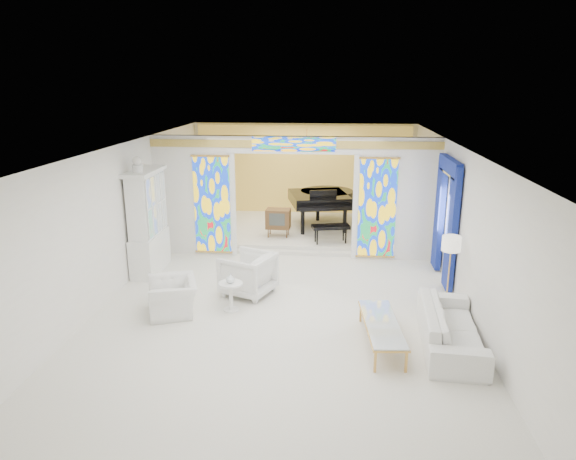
# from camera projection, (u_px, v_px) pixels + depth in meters

# --- Properties ---
(floor) EXTENTS (12.00, 12.00, 0.00)m
(floor) POSITION_uv_depth(u_px,v_px,m) (287.00, 285.00, 11.11)
(floor) COLOR silver
(floor) RESTS_ON ground
(ceiling) EXTENTS (7.00, 12.00, 0.02)m
(ceiling) POSITION_uv_depth(u_px,v_px,m) (286.00, 146.00, 10.28)
(ceiling) COLOR white
(ceiling) RESTS_ON wall_back
(wall_back) EXTENTS (7.00, 0.02, 3.00)m
(wall_back) POSITION_uv_depth(u_px,v_px,m) (304.00, 171.00, 16.44)
(wall_back) COLOR white
(wall_back) RESTS_ON floor
(wall_front) EXTENTS (7.00, 0.02, 3.00)m
(wall_front) POSITION_uv_depth(u_px,v_px,m) (230.00, 376.00, 4.96)
(wall_front) COLOR white
(wall_front) RESTS_ON floor
(wall_left) EXTENTS (0.02, 12.00, 3.00)m
(wall_left) POSITION_uv_depth(u_px,v_px,m) (124.00, 215.00, 11.00)
(wall_left) COLOR white
(wall_left) RESTS_ON floor
(wall_right) EXTENTS (0.02, 12.00, 3.00)m
(wall_right) POSITION_uv_depth(u_px,v_px,m) (458.00, 222.00, 10.40)
(wall_right) COLOR white
(wall_right) RESTS_ON floor
(partition_wall) EXTENTS (7.00, 0.22, 3.00)m
(partition_wall) POSITION_uv_depth(u_px,v_px,m) (294.00, 192.00, 12.57)
(partition_wall) COLOR white
(partition_wall) RESTS_ON floor
(stained_glass_left) EXTENTS (0.90, 0.04, 2.40)m
(stained_glass_left) POSITION_uv_depth(u_px,v_px,m) (212.00, 205.00, 12.74)
(stained_glass_left) COLOR gold
(stained_glass_left) RESTS_ON partition_wall
(stained_glass_right) EXTENTS (0.90, 0.04, 2.40)m
(stained_glass_right) POSITION_uv_depth(u_px,v_px,m) (377.00, 208.00, 12.39)
(stained_glass_right) COLOR gold
(stained_glass_right) RESTS_ON partition_wall
(stained_glass_transom) EXTENTS (2.00, 0.04, 0.34)m
(stained_glass_transom) POSITION_uv_depth(u_px,v_px,m) (294.00, 144.00, 12.14)
(stained_glass_transom) COLOR gold
(stained_glass_transom) RESTS_ON partition_wall
(alcove_platform) EXTENTS (6.80, 3.80, 0.18)m
(alcove_platform) POSITION_uv_depth(u_px,v_px,m) (299.00, 229.00, 15.01)
(alcove_platform) COLOR silver
(alcove_platform) RESTS_ON floor
(gold_curtain_back) EXTENTS (6.70, 0.10, 2.90)m
(gold_curtain_back) POSITION_uv_depth(u_px,v_px,m) (303.00, 172.00, 16.33)
(gold_curtain_back) COLOR gold
(gold_curtain_back) RESTS_ON wall_back
(chandelier) EXTENTS (0.48, 0.48, 0.30)m
(chandelier) POSITION_uv_depth(u_px,v_px,m) (307.00, 145.00, 14.22)
(chandelier) COLOR #C59245
(chandelier) RESTS_ON ceiling
(blue_drapes) EXTENTS (0.14, 1.85, 2.65)m
(blue_drapes) POSITION_uv_depth(u_px,v_px,m) (446.00, 210.00, 11.06)
(blue_drapes) COLOR navy
(blue_drapes) RESTS_ON wall_right
(china_cabinet) EXTENTS (0.56, 1.46, 2.72)m
(china_cabinet) POSITION_uv_depth(u_px,v_px,m) (148.00, 223.00, 11.64)
(china_cabinet) COLOR white
(china_cabinet) RESTS_ON floor
(armchair_left) EXTENTS (1.16, 1.24, 0.65)m
(armchair_left) POSITION_uv_depth(u_px,v_px,m) (173.00, 297.00, 9.72)
(armchair_left) COLOR white
(armchair_left) RESTS_ON floor
(armchair_right) EXTENTS (1.24, 1.23, 0.87)m
(armchair_right) POSITION_uv_depth(u_px,v_px,m) (248.00, 274.00, 10.55)
(armchair_right) COLOR white
(armchair_right) RESTS_ON floor
(sofa) EXTENTS (1.07, 2.38, 0.68)m
(sofa) POSITION_uv_depth(u_px,v_px,m) (451.00, 327.00, 8.48)
(sofa) COLOR white
(sofa) RESTS_ON floor
(side_table) EXTENTS (0.48, 0.48, 0.57)m
(side_table) POSITION_uv_depth(u_px,v_px,m) (231.00, 292.00, 9.79)
(side_table) COLOR white
(side_table) RESTS_ON floor
(vase) EXTENTS (0.21, 0.21, 0.18)m
(vase) POSITION_uv_depth(u_px,v_px,m) (230.00, 278.00, 9.71)
(vase) COLOR silver
(vase) RESTS_ON side_table
(coffee_table) EXTENTS (0.71, 1.87, 0.41)m
(coffee_table) POSITION_uv_depth(u_px,v_px,m) (382.00, 324.00, 8.50)
(coffee_table) COLOR white
(coffee_table) RESTS_ON floor
(floor_lamp) EXTENTS (0.42, 0.42, 1.46)m
(floor_lamp) POSITION_uv_depth(u_px,v_px,m) (451.00, 247.00, 9.67)
(floor_lamp) COLOR #C59245
(floor_lamp) RESTS_ON floor
(grand_piano) EXTENTS (2.12, 3.25, 1.20)m
(grand_piano) POSITION_uv_depth(u_px,v_px,m) (323.00, 198.00, 14.91)
(grand_piano) COLOR black
(grand_piano) RESTS_ON alcove_platform
(tv_console) EXTENTS (0.67, 0.47, 0.76)m
(tv_console) POSITION_uv_depth(u_px,v_px,m) (278.00, 219.00, 13.91)
(tv_console) COLOR brown
(tv_console) RESTS_ON alcove_platform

